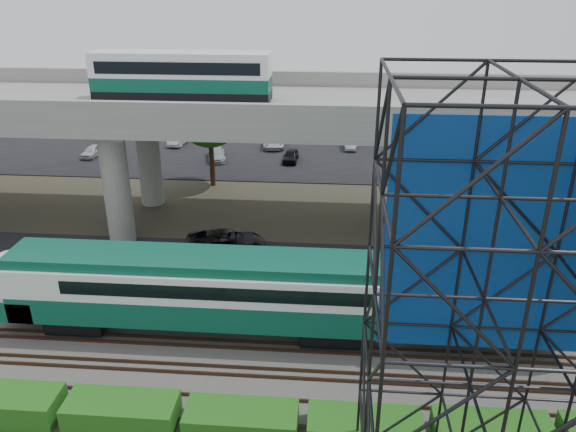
{
  "coord_description": "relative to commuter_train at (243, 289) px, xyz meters",
  "views": [
    {
      "loc": [
        4.31,
        -21.7,
        17.33
      ],
      "look_at": [
        2.08,
        6.0,
        5.15
      ],
      "focal_mm": 35.0,
      "sensor_mm": 36.0,
      "label": 1
    }
  ],
  "objects": [
    {
      "name": "ground",
      "position": [
        -0.17,
        -2.0,
        -2.88
      ],
      "size": [
        140.0,
        140.0,
        0.0
      ],
      "primitive_type": "plane",
      "color": "#474233",
      "rests_on": "ground"
    },
    {
      "name": "ballast_bed",
      "position": [
        -0.17,
        0.0,
        -2.78
      ],
      "size": [
        90.0,
        12.0,
        0.2
      ],
      "primitive_type": "cube",
      "color": "slate",
      "rests_on": "ground"
    },
    {
      "name": "service_road",
      "position": [
        -0.17,
        8.5,
        -2.84
      ],
      "size": [
        90.0,
        5.0,
        0.08
      ],
      "primitive_type": "cube",
      "color": "black",
      "rests_on": "ground"
    },
    {
      "name": "parking_lot",
      "position": [
        -0.17,
        32.0,
        -2.84
      ],
      "size": [
        90.0,
        18.0,
        0.08
      ],
      "primitive_type": "cube",
      "color": "black",
      "rests_on": "ground"
    },
    {
      "name": "harbor_water",
      "position": [
        -0.17,
        54.0,
        -2.87
      ],
      "size": [
        140.0,
        40.0,
        0.03
      ],
      "primitive_type": "cube",
      "color": "#445770",
      "rests_on": "ground"
    },
    {
      "name": "rail_tracks",
      "position": [
        -0.17,
        -0.0,
        -2.6
      ],
      "size": [
        90.0,
        9.52,
        0.16
      ],
      "color": "#472D1E",
      "rests_on": "ballast_bed"
    },
    {
      "name": "commuter_train",
      "position": [
        0.0,
        0.0,
        0.0
      ],
      "size": [
        29.3,
        3.06,
        4.3
      ],
      "color": "black",
      "rests_on": "rail_tracks"
    },
    {
      "name": "overpass",
      "position": [
        -0.61,
        14.0,
        5.33
      ],
      "size": [
        80.0,
        12.0,
        12.4
      ],
      "color": "#9E9B93",
      "rests_on": "ground"
    },
    {
      "name": "scaffold_tower",
      "position": [
        10.0,
        -9.98,
        4.59
      ],
      "size": [
        9.36,
        6.36,
        15.0
      ],
      "color": "black",
      "rests_on": "ground"
    },
    {
      "name": "hedge_strip",
      "position": [
        0.83,
        -6.3,
        -2.32
      ],
      "size": [
        34.6,
        1.8,
        1.2
      ],
      "color": "#165313",
      "rests_on": "ground"
    },
    {
      "name": "trees",
      "position": [
        -4.84,
        14.17,
        2.69
      ],
      "size": [
        40.94,
        16.94,
        7.69
      ],
      "color": "#382314",
      "rests_on": "ground"
    },
    {
      "name": "suv",
      "position": [
        -2.7,
        9.29,
        -2.07
      ],
      "size": [
        5.52,
        3.04,
        1.46
      ],
      "primitive_type": "imported",
      "rotation": [
        0.0,
        0.0,
        1.69
      ],
      "color": "black",
      "rests_on": "service_road"
    },
    {
      "name": "parked_cars",
      "position": [
        1.22,
        31.91,
        -2.18
      ],
      "size": [
        38.27,
        9.73,
        1.31
      ],
      "color": "silver",
      "rests_on": "parking_lot"
    }
  ]
}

